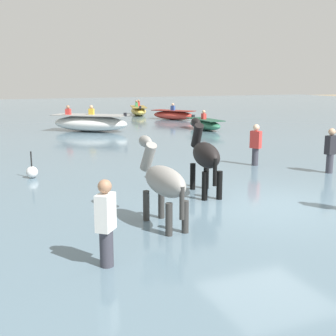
{
  "coord_description": "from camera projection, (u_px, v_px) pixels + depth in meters",
  "views": [
    {
      "loc": [
        -5.55,
        -7.6,
        3.02
      ],
      "look_at": [
        -1.47,
        2.3,
        0.83
      ],
      "focal_mm": 46.88,
      "sensor_mm": 36.0,
      "label": 1
    }
  ],
  "objects": [
    {
      "name": "ground_plane",
      "position": [
        270.0,
        220.0,
        9.56
      ],
      "size": [
        120.0,
        120.0,
        0.0
      ],
      "primitive_type": "plane",
      "color": "#84755B"
    },
    {
      "name": "water_surface",
      "position": [
        131.0,
        147.0,
        18.59
      ],
      "size": [
        90.0,
        90.0,
        0.33
      ],
      "primitive_type": "cube",
      "color": "slate",
      "rests_on": "ground"
    },
    {
      "name": "horse_lead_grey",
      "position": [
        163.0,
        183.0,
        8.04
      ],
      "size": [
        0.58,
        1.77,
        1.93
      ],
      "color": "gray",
      "rests_on": "ground"
    },
    {
      "name": "horse_trailing_black",
      "position": [
        205.0,
        157.0,
        10.31
      ],
      "size": [
        0.74,
        1.91,
        2.06
      ],
      "color": "black",
      "rests_on": "ground"
    },
    {
      "name": "boat_distant_east",
      "position": [
        205.0,
        124.0,
        23.46
      ],
      "size": [
        1.12,
        2.78,
        1.05
      ],
      "color": "#337556",
      "rests_on": "water_surface"
    },
    {
      "name": "boat_far_offshore",
      "position": [
        138.0,
        111.0,
        32.85
      ],
      "size": [
        1.86,
        3.49,
        1.12
      ],
      "color": "gold",
      "rests_on": "water_surface"
    },
    {
      "name": "boat_mid_channel",
      "position": [
        173.0,
        115.0,
        29.23
      ],
      "size": [
        2.6,
        3.1,
        1.1
      ],
      "color": "#BC382D",
      "rests_on": "water_surface"
    },
    {
      "name": "boat_near_starboard",
      "position": [
        90.0,
        123.0,
        22.68
      ],
      "size": [
        4.1,
        3.66,
        1.34
      ],
      "color": "silver",
      "rests_on": "water_surface"
    },
    {
      "name": "person_onlooker_right",
      "position": [
        106.0,
        231.0,
        6.3
      ],
      "size": [
        0.36,
        0.37,
        1.63
      ],
      "color": "#383842",
      "rests_on": "ground"
    },
    {
      "name": "person_onlooker_left",
      "position": [
        255.0,
        149.0,
        13.74
      ],
      "size": [
        0.33,
        0.38,
        1.63
      ],
      "color": "#383842",
      "rests_on": "ground"
    },
    {
      "name": "person_spectator_far",
      "position": [
        330.0,
        155.0,
        12.63
      ],
      "size": [
        0.34,
        0.24,
        1.63
      ],
      "color": "#383842",
      "rests_on": "ground"
    },
    {
      "name": "channel_buoy",
      "position": [
        32.0,
        172.0,
        12.07
      ],
      "size": [
        0.32,
        0.32,
        0.74
      ],
      "color": "silver",
      "rests_on": "water_surface"
    }
  ]
}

